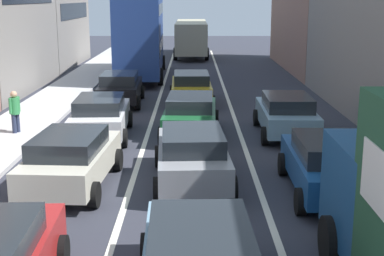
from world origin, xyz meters
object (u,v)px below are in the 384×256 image
(sedan_left_lane_fourth, at_px, (98,116))
(sedan_right_lane_behind_truck, at_px, (326,164))
(sedan_left_lane_third, at_px, (69,158))
(wagon_right_lane_far, at_px, (284,114))
(coupe_centre_lane_fourth, at_px, (188,114))
(hatchback_centre_lane_third, at_px, (190,154))
(bus_mid_queue_primary, at_px, (138,32))
(pedestrian_mid_sidewalk, at_px, (12,111))
(bus_far_queue_secondary, at_px, (189,35))
(sedan_left_lane_fifth, at_px, (117,88))
(sedan_centre_lane_fifth, at_px, (189,87))

(sedan_left_lane_fourth, distance_m, sedan_right_lane_behind_truck, 8.92)
(sedan_left_lane_third, bearing_deg, wagon_right_lane_far, -45.87)
(coupe_centre_lane_fourth, bearing_deg, hatchback_centre_lane_third, -177.05)
(hatchback_centre_lane_third, relative_size, bus_mid_queue_primary, 0.41)
(sedan_left_lane_fourth, height_order, wagon_right_lane_far, same)
(hatchback_centre_lane_third, xyz_separation_m, wagon_right_lane_far, (3.42, 5.30, 0.00))
(wagon_right_lane_far, bearing_deg, pedestrian_mid_sidewalk, 91.83)
(coupe_centre_lane_fourth, xyz_separation_m, bus_far_queue_secondary, (-0.01, 27.58, 0.96))
(hatchback_centre_lane_third, relative_size, sedan_right_lane_behind_truck, 1.01)
(sedan_left_lane_third, height_order, pedestrian_mid_sidewalk, pedestrian_mid_sidewalk)
(sedan_left_lane_third, height_order, bus_far_queue_secondary, bus_far_queue_secondary)
(hatchback_centre_lane_third, xyz_separation_m, sedan_left_lane_third, (-3.18, -0.36, 0.00))
(hatchback_centre_lane_third, bearing_deg, bus_mid_queue_primary, 6.08)
(sedan_left_lane_fourth, bearing_deg, bus_far_queue_secondary, -9.29)
(hatchback_centre_lane_third, relative_size, pedestrian_mid_sidewalk, 2.64)
(sedan_left_lane_fourth, distance_m, sedan_left_lane_fifth, 6.26)
(wagon_right_lane_far, height_order, pedestrian_mid_sidewalk, pedestrian_mid_sidewalk)
(sedan_centre_lane_fifth, bearing_deg, coupe_centre_lane_fourth, 178.47)
(sedan_left_lane_fourth, bearing_deg, sedan_right_lane_behind_truck, -133.76)
(wagon_right_lane_far, bearing_deg, bus_mid_queue_primary, 24.87)
(bus_mid_queue_primary, bearing_deg, sedan_left_lane_fourth, 177.71)
(wagon_right_lane_far, relative_size, pedestrian_mid_sidewalk, 2.61)
(wagon_right_lane_far, distance_m, bus_mid_queue_primary, 16.28)
(sedan_left_lane_third, relative_size, bus_mid_queue_primary, 0.42)
(sedan_left_lane_third, xyz_separation_m, bus_far_queue_secondary, (3.11, 33.22, 0.96))
(coupe_centre_lane_fourth, bearing_deg, sedan_left_lane_third, 153.36)
(sedan_centre_lane_fifth, xyz_separation_m, sedan_right_lane_behind_truck, (3.49, -12.24, 0.00))
(coupe_centre_lane_fourth, height_order, sedan_left_lane_fifth, same)
(sedan_left_lane_fourth, height_order, sedan_centre_lane_fifth, same)
(sedan_centre_lane_fifth, height_order, sedan_right_lane_behind_truck, same)
(wagon_right_lane_far, distance_m, pedestrian_mid_sidewalk, 9.79)
(sedan_left_lane_third, height_order, wagon_right_lane_far, same)
(sedan_left_lane_third, height_order, sedan_left_lane_fifth, same)
(sedan_left_lane_fourth, height_order, bus_mid_queue_primary, bus_mid_queue_primary)
(sedan_left_lane_third, relative_size, wagon_right_lane_far, 1.02)
(sedan_left_lane_fourth, xyz_separation_m, bus_mid_queue_primary, (0.12, 15.07, 2.03))
(sedan_left_lane_third, relative_size, sedan_left_lane_fifth, 1.01)
(sedan_right_lane_behind_truck, xyz_separation_m, bus_far_queue_secondary, (-3.52, 33.73, 0.96))
(sedan_left_lane_fifth, distance_m, bus_far_queue_secondary, 21.89)
(sedan_left_lane_fourth, bearing_deg, coupe_centre_lane_fourth, -87.48)
(sedan_right_lane_behind_truck, height_order, pedestrian_mid_sidewalk, pedestrian_mid_sidewalk)
(sedan_left_lane_third, xyz_separation_m, sedan_left_lane_fifth, (-0.20, 11.60, 0.00))
(sedan_right_lane_behind_truck, distance_m, bus_far_queue_secondary, 33.93)
(sedan_centre_lane_fifth, bearing_deg, sedan_right_lane_behind_truck, -165.40)
(hatchback_centre_lane_third, distance_m, sedan_left_lane_fifth, 11.74)
(hatchback_centre_lane_third, height_order, pedestrian_mid_sidewalk, pedestrian_mid_sidewalk)
(coupe_centre_lane_fourth, distance_m, sedan_left_lane_fifth, 6.82)
(hatchback_centre_lane_third, xyz_separation_m, coupe_centre_lane_fourth, (-0.06, 5.28, 0.00))
(sedan_left_lane_fifth, distance_m, pedestrian_mid_sidewalk, 6.80)
(sedan_left_lane_third, distance_m, bus_far_queue_secondary, 33.38)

